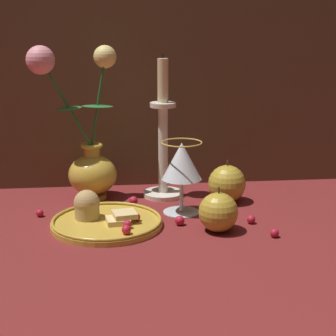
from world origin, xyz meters
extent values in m
plane|color=maroon|center=(0.00, 0.00, 0.00)|extent=(2.40, 2.40, 0.00)
cylinder|color=gold|center=(-0.09, 0.14, 0.01)|extent=(0.06, 0.06, 0.01)
ellipsoid|color=gold|center=(-0.09, 0.14, 0.05)|extent=(0.11, 0.11, 0.09)
cylinder|color=gold|center=(-0.09, 0.14, 0.10)|extent=(0.04, 0.04, 0.04)
torus|color=gold|center=(-0.09, 0.14, 0.12)|extent=(0.05, 0.05, 0.01)
cylinder|color=#23662D|center=(-0.14, 0.13, 0.22)|extent=(0.10, 0.02, 0.19)
ellipsoid|color=#23662D|center=(-0.13, 0.13, 0.21)|extent=(0.07, 0.08, 0.00)
sphere|color=pink|center=(-0.19, 0.13, 0.31)|extent=(0.06, 0.06, 0.06)
cylinder|color=#23662D|center=(-0.07, 0.14, 0.22)|extent=(0.04, 0.02, 0.19)
ellipsoid|color=#23662D|center=(-0.07, 0.14, 0.21)|extent=(0.08, 0.06, 0.00)
sphere|color=#EFD67A|center=(-0.05, 0.15, 0.31)|extent=(0.05, 0.05, 0.05)
cylinder|color=gold|center=(-0.06, -0.05, 0.01)|extent=(0.22, 0.22, 0.01)
torus|color=gold|center=(-0.06, -0.05, 0.01)|extent=(0.21, 0.21, 0.01)
cylinder|color=tan|center=(-0.10, -0.02, 0.03)|extent=(0.05, 0.05, 0.03)
sphere|color=tan|center=(-0.10, -0.02, 0.04)|extent=(0.05, 0.05, 0.05)
cube|color=#DBBC7A|center=(-0.04, -0.06, 0.01)|extent=(0.05, 0.05, 0.01)
cube|color=#DBBC7A|center=(-0.02, -0.05, 0.03)|extent=(0.05, 0.05, 0.01)
sphere|color=#AD192D|center=(-0.02, -0.12, 0.02)|extent=(0.02, 0.02, 0.02)
sphere|color=#AD192D|center=(-0.02, -0.09, 0.02)|extent=(0.02, 0.02, 0.02)
sphere|color=#AD192D|center=(0.00, -0.05, 0.02)|extent=(0.02, 0.02, 0.02)
cylinder|color=silver|center=(0.10, 0.02, 0.00)|extent=(0.08, 0.08, 0.00)
cylinder|color=silver|center=(0.10, 0.02, 0.04)|extent=(0.01, 0.01, 0.07)
cone|color=silver|center=(0.10, 0.02, 0.11)|extent=(0.08, 0.08, 0.08)
cone|color=maroon|center=(0.10, 0.02, 0.10)|extent=(0.07, 0.07, 0.05)
torus|color=gold|center=(0.10, 0.02, 0.15)|extent=(0.08, 0.08, 0.00)
cylinder|color=silver|center=(0.07, 0.14, 0.01)|extent=(0.09, 0.09, 0.01)
cylinder|color=silver|center=(0.07, 0.14, 0.11)|extent=(0.02, 0.02, 0.19)
cylinder|color=silver|center=(0.07, 0.14, 0.21)|extent=(0.06, 0.06, 0.01)
cylinder|color=beige|center=(0.07, 0.14, 0.26)|extent=(0.02, 0.02, 0.10)
cylinder|color=black|center=(0.07, 0.14, 0.31)|extent=(0.00, 0.00, 0.01)
sphere|color=#B2932D|center=(0.15, -0.09, 0.04)|extent=(0.08, 0.08, 0.08)
cylinder|color=#4C3319|center=(0.15, -0.09, 0.08)|extent=(0.00, 0.00, 0.01)
sphere|color=#B2932D|center=(0.21, 0.08, 0.04)|extent=(0.08, 0.08, 0.08)
cylinder|color=#4C3319|center=(0.21, 0.08, 0.09)|extent=(0.00, 0.00, 0.01)
sphere|color=#AD192D|center=(0.00, 0.08, 0.01)|extent=(0.02, 0.02, 0.02)
sphere|color=#AD192D|center=(-0.19, 0.02, 0.01)|extent=(0.02, 0.02, 0.02)
sphere|color=#AD192D|center=(0.08, -0.06, 0.01)|extent=(0.02, 0.02, 0.02)
sphere|color=#AD192D|center=(0.23, -0.06, 0.01)|extent=(0.02, 0.02, 0.02)
sphere|color=#AD192D|center=(0.25, -0.14, 0.01)|extent=(0.02, 0.02, 0.02)
camera|label=1|loc=(-0.05, -1.08, 0.39)|focal=60.00mm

